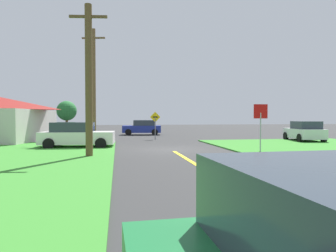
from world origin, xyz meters
name	(u,v)px	position (x,y,z in m)	size (l,w,h in m)	color
ground_plane	(171,150)	(0.00, 0.00, 0.00)	(120.00, 120.00, 0.00)	#303030
lane_stripe_center	(212,174)	(0.00, -8.00, 0.01)	(0.20, 14.00, 0.01)	yellow
stop_sign	(261,119)	(4.51, -2.44, 1.87)	(0.77, 0.08, 2.64)	#9EA0A8
car_approaching_junction	(142,128)	(-0.45, 15.48, 0.81)	(4.33, 2.50, 1.62)	navy
parked_car_near_building	(77,135)	(-5.72, 2.06, 0.81)	(4.64, 2.32, 1.62)	white
car_on_crossroad	(304,131)	(11.59, 4.18, 0.80)	(2.53, 4.08, 1.62)	silver
utility_pole_near	(89,79)	(-4.51, -2.83, 3.75)	(1.80, 0.35, 7.31)	brown
utility_pole_mid	(94,84)	(-4.95, 6.25, 4.49)	(1.78, 0.50, 8.74)	brown
direction_sign	(155,122)	(0.08, 8.27, 1.50)	(0.91, 0.09, 2.41)	slate
oak_tree_left	(67,111)	(-9.46, 21.74, 2.73)	(2.48, 2.48, 3.99)	brown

